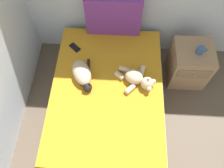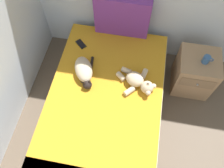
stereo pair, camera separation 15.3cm
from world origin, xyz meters
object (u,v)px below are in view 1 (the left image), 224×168
(bed, at_px, (107,109))
(patterned_cushion, at_px, (113,17))
(nightstand, at_px, (189,64))
(mug, at_px, (200,50))
(cell_phone, at_px, (75,47))
(cat, at_px, (82,74))
(teddy_bear, at_px, (138,79))

(bed, bearing_deg, patterned_cushion, 88.41)
(nightstand, bearing_deg, patterned_cushion, 161.94)
(mug, bearing_deg, patterned_cushion, 161.25)
(mug, bearing_deg, nightstand, 142.99)
(patterned_cushion, xyz_separation_m, cell_phone, (-0.46, -0.28, -0.26))
(cell_phone, bearing_deg, cat, -70.21)
(cell_phone, relative_size, nightstand, 0.28)
(patterned_cushion, relative_size, mug, 5.44)
(bed, height_order, nightstand, nightstand)
(teddy_bear, relative_size, cell_phone, 2.89)
(teddy_bear, bearing_deg, nightstand, 30.61)
(teddy_bear, distance_m, mug, 0.81)
(cat, bearing_deg, patterned_cushion, 66.16)
(patterned_cushion, distance_m, teddy_bear, 0.81)
(patterned_cushion, bearing_deg, nightstand, -18.06)
(cat, bearing_deg, nightstand, 16.32)
(patterned_cushion, height_order, cell_phone, patterned_cushion)
(cat, height_order, cell_phone, cat)
(bed, bearing_deg, nightstand, 32.98)
(teddy_bear, height_order, cell_phone, teddy_bear)
(cell_phone, bearing_deg, bed, -58.11)
(bed, relative_size, nightstand, 3.75)
(patterned_cushion, distance_m, cat, 0.78)
(cat, distance_m, nightstand, 1.37)
(patterned_cushion, xyz_separation_m, cat, (-0.31, -0.70, -0.19))
(bed, distance_m, cell_phone, 0.85)
(teddy_bear, bearing_deg, bed, -142.55)
(patterned_cushion, distance_m, cell_phone, 0.59)
(bed, height_order, mug, mug)
(bed, relative_size, cell_phone, 13.27)
(nightstand, relative_size, mug, 4.65)
(patterned_cushion, relative_size, teddy_bear, 1.43)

